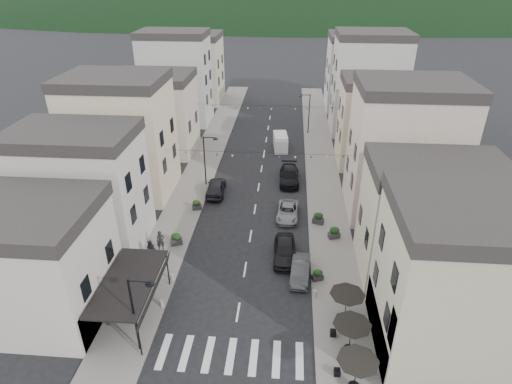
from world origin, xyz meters
TOP-DOWN VIEW (x-y plane):
  - ground at (0.00, 0.00)m, footprint 700.00×700.00m
  - sidewalk_left at (-7.50, 32.00)m, footprint 4.00×76.00m
  - sidewalk_right at (7.50, 32.00)m, footprint 4.00×76.00m
  - hill_backdrop at (0.00, 300.00)m, footprint 640.00×360.00m
  - boutique_building at (-15.50, 5.00)m, footprint 12.00×8.00m
  - bistro_building at (14.50, 4.00)m, footprint 10.00×8.00m
  - boutique_awning at (-7.25, 5.00)m, footprint 3.77×7.50m
  - buildings_row_left at (-14.50, 37.75)m, footprint 10.20×54.16m
  - buildings_row_right at (14.50, 36.59)m, footprint 10.20×54.16m
  - cafe_terrace at (7.70, 2.80)m, footprint 2.50×8.10m
  - streetlamp_left_near at (-5.82, 2.00)m, footprint 1.70×0.56m
  - streetlamp_left_far at (-5.82, 26.00)m, footprint 1.70×0.56m
  - streetlamp_right_far at (5.82, 44.00)m, footprint 1.70×0.56m
  - bollards at (0.00, 5.50)m, footprint 11.66×10.26m
  - bunting_near at (0.00, 22.00)m, footprint 19.00×0.28m
  - bunting_far at (0.00, 38.00)m, footprint 19.00×0.28m
  - parked_car_a at (3.27, 12.84)m, footprint 2.01×4.81m
  - parked_car_b at (4.60, 10.42)m, footprint 1.77×4.27m
  - parked_car_c at (3.42, 19.71)m, footprint 2.32×4.68m
  - parked_car_d at (3.47, 27.62)m, footprint 2.36×5.56m
  - parked_car_e at (-4.60, 24.03)m, footprint 2.18×4.95m
  - delivery_van at (2.12, 37.83)m, footprint 2.21×4.64m
  - pedestrian_a at (-7.73, 13.04)m, footprint 0.83×0.70m
  - pedestrian_b at (-8.14, 11.57)m, footprint 0.98×0.79m
  - planter_la at (-6.57, 13.97)m, footprint 1.18×0.92m
  - planter_lb at (-6.00, 20.33)m, footprint 1.08×0.79m
  - planter_ra at (6.00, 10.03)m, footprint 1.01×0.77m
  - planter_rb at (7.80, 16.19)m, footprint 1.19×0.91m
  - planter_rc at (6.43, 18.61)m, footprint 1.20×0.89m

SIDE VIEW (x-z plane):
  - ground at x=0.00m, z-range 0.00..0.00m
  - hill_backdrop at x=0.00m, z-range -35.00..35.00m
  - sidewalk_left at x=-7.50m, z-range 0.00..0.12m
  - sidewalk_right at x=7.50m, z-range 0.00..0.12m
  - bollards at x=0.00m, z-range 0.12..0.72m
  - planter_ra at x=6.00m, z-range 0.11..1.10m
  - parked_car_c at x=3.42m, z-range 0.00..1.28m
  - planter_lb at x=-6.00m, z-range 0.10..1.19m
  - parked_car_b at x=4.60m, z-range 0.00..1.37m
  - planter_la at x=-6.57m, z-range 0.10..1.28m
  - planter_rb at x=7.80m, z-range 0.10..1.28m
  - planter_rc at x=6.43m, z-range 0.10..1.30m
  - parked_car_d at x=3.47m, z-range 0.00..1.60m
  - parked_car_a at x=3.27m, z-range 0.00..1.63m
  - parked_car_e at x=-4.60m, z-range 0.00..1.66m
  - delivery_van at x=2.12m, z-range -0.02..2.13m
  - pedestrian_b at x=-8.14m, z-range 0.12..2.03m
  - pedestrian_a at x=-7.73m, z-range 0.12..2.04m
  - cafe_terrace at x=7.70m, z-range 1.09..3.62m
  - boutique_awning at x=-7.25m, z-range 1.48..4.75m
  - streetlamp_left_near at x=-5.82m, z-range 0.70..6.70m
  - streetlamp_left_far at x=-5.82m, z-range 0.70..6.70m
  - streetlamp_right_far at x=5.82m, z-range 0.70..6.70m
  - boutique_building at x=-15.50m, z-range 0.00..8.00m
  - bistro_building at x=14.50m, z-range 0.00..10.00m
  - bunting_near at x=0.00m, z-range 5.34..5.96m
  - bunting_far at x=0.00m, z-range 5.34..5.96m
  - buildings_row_left at x=-14.50m, z-range -0.88..13.12m
  - buildings_row_right at x=14.50m, z-range -0.93..13.57m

